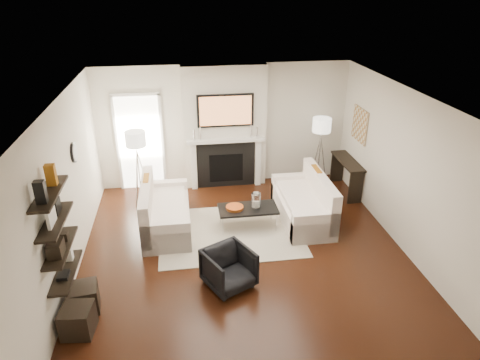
{
  "coord_description": "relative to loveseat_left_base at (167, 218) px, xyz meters",
  "views": [
    {
      "loc": [
        -0.97,
        -5.99,
        4.31
      ],
      "look_at": [
        0.0,
        0.6,
        1.15
      ],
      "focal_mm": 32.0,
      "sensor_mm": 36.0,
      "label": 1
    }
  ],
  "objects": [
    {
      "name": "room_envelope",
      "position": [
        1.32,
        -1.1,
        1.14
      ],
      "size": [
        6.0,
        6.0,
        6.0
      ],
      "color": "black",
      "rests_on": "ground"
    },
    {
      "name": "chimney_breast",
      "position": [
        1.32,
        1.77,
        1.14
      ],
      "size": [
        1.8,
        0.25,
        2.7
      ],
      "primitive_type": "cube",
      "color": "silver",
      "rests_on": "floor"
    },
    {
      "name": "fireplace_surround",
      "position": [
        1.32,
        1.64,
        0.31
      ],
      "size": [
        1.3,
        0.02,
        1.04
      ],
      "primitive_type": "cube",
      "color": "black",
      "rests_on": "floor"
    },
    {
      "name": "firebox",
      "position": [
        1.32,
        1.63,
        0.24
      ],
      "size": [
        0.75,
        0.02,
        0.65
      ],
      "primitive_type": "cube",
      "color": "black",
      "rests_on": "floor"
    },
    {
      "name": "mantel_pilaster_l",
      "position": [
        0.6,
        1.61,
        0.34
      ],
      "size": [
        0.12,
        0.08,
        1.1
      ],
      "primitive_type": "cube",
      "color": "white",
      "rests_on": "floor"
    },
    {
      "name": "mantel_pilaster_r",
      "position": [
        2.04,
        1.61,
        0.34
      ],
      "size": [
        0.12,
        0.08,
        1.1
      ],
      "primitive_type": "cube",
      "color": "white",
      "rests_on": "floor"
    },
    {
      "name": "mantel_shelf",
      "position": [
        1.32,
        1.59,
        0.91
      ],
      "size": [
        1.7,
        0.18,
        0.07
      ],
      "primitive_type": "cube",
      "color": "white",
      "rests_on": "chimney_breast"
    },
    {
      "name": "tv_body",
      "position": [
        1.32,
        1.61,
        1.57
      ],
      "size": [
        1.2,
        0.06,
        0.7
      ],
      "primitive_type": "cube",
      "color": "black",
      "rests_on": "chimney_breast"
    },
    {
      "name": "tv_screen",
      "position": [
        1.32,
        1.58,
        1.57
      ],
      "size": [
        1.1,
        0.0,
        0.62
      ],
      "primitive_type": "cube",
      "color": "#BF723F",
      "rests_on": "tv_body"
    },
    {
      "name": "candlestick_l_tall",
      "position": [
        0.77,
        1.6,
        1.09
      ],
      "size": [
        0.04,
        0.04,
        0.3
      ],
      "primitive_type": "cylinder",
      "color": "silver",
      "rests_on": "mantel_shelf"
    },
    {
      "name": "candlestick_l_short",
      "position": [
        0.64,
        1.6,
        1.06
      ],
      "size": [
        0.04,
        0.04,
        0.24
      ],
      "primitive_type": "cylinder",
      "color": "silver",
      "rests_on": "mantel_shelf"
    },
    {
      "name": "candlestick_r_tall",
      "position": [
        1.87,
        1.6,
        1.09
      ],
      "size": [
        0.04,
        0.04,
        0.3
      ],
      "primitive_type": "cylinder",
      "color": "silver",
      "rests_on": "mantel_shelf"
    },
    {
      "name": "candlestick_r_short",
      "position": [
        2.0,
        1.6,
        1.06
      ],
      "size": [
        0.04,
        0.04,
        0.24
      ],
      "primitive_type": "cylinder",
      "color": "silver",
      "rests_on": "mantel_shelf"
    },
    {
      "name": "hallway_panel",
      "position": [
        -0.53,
        1.88,
        0.84
      ],
      "size": [
        0.9,
        0.02,
        2.1
      ],
      "primitive_type": "cube",
      "color": "white",
      "rests_on": "floor"
    },
    {
      "name": "door_trim_l",
      "position": [
        -1.01,
        1.86,
        0.84
      ],
      "size": [
        0.06,
        0.06,
        2.16
      ],
      "primitive_type": "cube",
      "color": "white",
      "rests_on": "floor"
    },
    {
      "name": "door_trim_r",
      "position": [
        -0.05,
        1.86,
        0.84
      ],
      "size": [
        0.06,
        0.06,
        2.16
      ],
      "primitive_type": "cube",
      "color": "white",
      "rests_on": "floor"
    },
    {
      "name": "door_trim_top",
      "position": [
        -0.53,
        1.86,
        1.92
      ],
      "size": [
        1.02,
        0.06,
        0.06
      ],
      "primitive_type": "cube",
      "color": "white",
      "rests_on": "wall_back"
    },
    {
      "name": "rug",
      "position": [
        1.16,
        -0.34,
        -0.2
      ],
      "size": [
        2.6,
        2.0,
        0.01
      ],
      "primitive_type": "cube",
      "color": "#B6A995",
      "rests_on": "floor"
    },
    {
      "name": "loveseat_left_base",
      "position": [
        0.0,
        0.0,
        0.0
      ],
      "size": [
        0.85,
        1.8,
        0.42
      ],
      "primitive_type": "cube",
      "color": "white",
      "rests_on": "floor"
    },
    {
      "name": "loveseat_left_back",
      "position": [
        -0.33,
        0.0,
        0.32
      ],
      "size": [
        0.18,
        1.8,
        0.8
      ],
      "primitive_type": "cube",
      "color": "white",
      "rests_on": "floor"
    },
    {
      "name": "loveseat_left_arm_n",
      "position": [
        0.0,
        -0.81,
        0.09
      ],
      "size": [
        0.85,
        0.18,
        0.6
      ],
      "primitive_type": "cube",
      "color": "white",
      "rests_on": "floor"
    },
    {
      "name": "loveseat_left_arm_s",
      "position": [
        0.0,
        0.81,
        0.09
      ],
      "size": [
        0.85,
        0.18,
        0.6
      ],
      "primitive_type": "cube",
      "color": "white",
      "rests_on": "floor"
    },
    {
      "name": "loveseat_left_cushion",
      "position": [
        0.05,
        0.0,
        0.26
      ],
      "size": [
        0.63,
        1.44,
        0.1
      ],
      "primitive_type": "cube",
      "color": "white",
      "rests_on": "loveseat_left_base"
    },
    {
      "name": "pillow_left_orange",
      "position": [
        -0.33,
        0.3,
        0.52
      ],
      "size": [
        0.1,
        0.42,
        0.42
      ],
      "primitive_type": "cube",
      "color": "#955912",
      "rests_on": "loveseat_left_cushion"
    },
    {
      "name": "pillow_left_charcoal",
      "position": [
        -0.33,
        -0.3,
        0.51
      ],
      "size": [
        0.1,
        0.4,
        0.4
      ],
      "primitive_type": "cube",
      "color": "black",
      "rests_on": "loveseat_left_cushion"
    },
    {
      "name": "loveseat_right_base",
      "position": [
        2.61,
        -0.06,
        0.0
      ],
      "size": [
        0.85,
        1.8,
        0.42
      ],
      "primitive_type": "cube",
      "color": "white",
      "rests_on": "floor"
    },
    {
      "name": "loveseat_right_back",
      "position": [
        2.95,
        -0.06,
        0.32
      ],
      "size": [
        0.18,
        1.8,
        0.8
      ],
      "primitive_type": "cube",
      "color": "white",
      "rests_on": "floor"
    },
    {
      "name": "loveseat_right_arm_n",
      "position": [
        2.61,
        -0.87,
        0.09
      ],
      "size": [
        0.85,
        0.18,
        0.6
      ],
      "primitive_type": "cube",
      "color": "white",
      "rests_on": "floor"
    },
    {
      "name": "loveseat_right_arm_s",
      "position": [
        2.61,
        0.75,
        0.09
      ],
      "size": [
        0.85,
        0.18,
        0.6
      ],
      "primitive_type": "cube",
      "color": "white",
      "rests_on": "floor"
    },
    {
      "name": "loveseat_right_cushion",
      "position": [
        2.56,
        -0.06,
        0.26
      ],
      "size": [
        0.63,
        1.44,
        0.1
      ],
      "primitive_type": "cube",
      "color": "white",
      "rests_on": "loveseat_right_base"
    },
    {
      "name": "pillow_right_orange",
      "position": [
        2.95,
        0.24,
        0.52
      ],
      "size": [
        0.1,
        0.42,
        0.42
      ],
      "primitive_type": "cube",
      "color": "#955912",
      "rests_on": "loveseat_right_cushion"
    },
    {
      "name": "pillow_right_charcoal",
      "position": [
        2.95,
        -0.36,
        0.51
      ],
      "size": [
        0.1,
        0.4,
        0.4
      ],
      "primitive_type": "cube",
      "color": "black",
      "rests_on": "loveseat_right_cushion"
    },
    {
      "name": "coffee_table",
      "position": [
        1.51,
        -0.2,
        0.19
      ],
      "size": [
        1.1,
        0.55,
        0.04
      ],
      "primitive_type": "cube",
      "color": "black",
      "rests_on": "floor"
    },
    {
      "name": "coffee_leg_nw",
      "position": [
        1.01,
        -0.42,
        -0.02
      ],
      "size": [
        0.02,
        0.02,
        0.38
      ],
      "primitive_type": "cylinder",
      "color": "silver",
      "rests_on": "floor"
    },
    {
      "name": "coffee_leg_ne",
      "position": [
        2.01,
        -0.42,
        -0.02
      ],
      "size": [
        0.02,
        0.02,
        0.38
      ],
      "primitive_type": "cylinder",
      "color": "silver",
      "rests_on": "floor"
    },
    {
      "name": "coffee_leg_sw",
      "position": [
        1.01,
        0.02,
        -0.02
      ],
      "size": [
        0.02,
        0.02,
        0.38
      ],
      "primitive_type": "cylinder",
      "color": "silver",
      "rests_on": "floor"
    },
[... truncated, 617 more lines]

